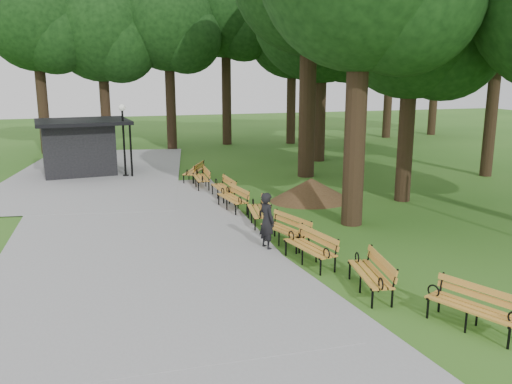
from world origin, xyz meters
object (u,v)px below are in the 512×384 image
object	(u,v)px
bench_1	(370,274)
bench_4	(258,211)
lawn_tree_5	(501,15)
lawn_tree_1	(413,21)
bench_7	(201,178)
bench_5	(232,198)
lamp_post	(123,126)
dirt_mound	(311,189)
bench_8	(193,172)
bench_6	(223,188)
bench_0	(473,308)
bench_3	(285,230)
kiosk	(78,147)
lawn_tree_4	(322,13)
person	(267,221)
bench_2	(310,248)

from	to	relation	value
bench_1	bench_4	bearing A→B (deg)	-162.52
lawn_tree_5	lawn_tree_1	bearing A→B (deg)	-154.18
bench_4	bench_7	xyz separation A→B (m)	(-0.69, 6.17, 0.00)
bench_1	bench_5	world-z (taller)	same
lamp_post	bench_4	xyz separation A→B (m)	(3.69, -9.69, -2.04)
bench_1	bench_7	size ratio (longest dim) A/B	1.00
dirt_mound	bench_8	distance (m)	6.40
bench_6	lawn_tree_1	xyz separation A→B (m)	(6.69, -2.31, 6.34)
bench_0	bench_7	xyz separation A→B (m)	(-2.48, 14.42, 0.00)
lamp_post	bench_4	world-z (taller)	lamp_post
bench_3	bench_5	bearing A→B (deg)	169.48
kiosk	dirt_mound	size ratio (longest dim) A/B	1.57
bench_8	lawn_tree_4	size ratio (longest dim) A/B	0.16
kiosk	bench_5	world-z (taller)	kiosk
lamp_post	bench_4	bearing A→B (deg)	-69.18
lamp_post	bench_5	bearing A→B (deg)	-66.54
bench_6	lawn_tree_4	bearing A→B (deg)	132.92
person	lawn_tree_4	distance (m)	17.44
kiosk	bench_2	distance (m)	16.22
bench_0	bench_8	world-z (taller)	same
lawn_tree_1	lawn_tree_5	size ratio (longest dim) A/B	0.97
kiosk	bench_5	xyz separation A→B (m)	(5.46, -9.08, -0.91)
bench_1	bench_6	distance (m)	9.93
bench_6	lawn_tree_4	distance (m)	13.10
lamp_post	bench_2	xyz separation A→B (m)	(3.86, -13.64, -2.04)
bench_5	bench_8	xyz separation A→B (m)	(-0.37, 5.74, 0.00)
dirt_mound	bench_5	size ratio (longest dim) A/B	1.45
bench_5	person	bearing A→B (deg)	-10.01
person	bench_4	world-z (taller)	person
lamp_post	bench_6	world-z (taller)	lamp_post
bench_4	bench_6	size ratio (longest dim) A/B	1.00
bench_6	lawn_tree_5	distance (m)	15.21
bench_2	bench_3	world-z (taller)	same
lawn_tree_5	lawn_tree_4	bearing A→B (deg)	132.13
bench_0	bench_1	distance (m)	2.40
person	kiosk	bearing A→B (deg)	6.50
dirt_mound	bench_3	xyz separation A→B (m)	(-2.87, -4.82, -0.01)
lawn_tree_1	lawn_tree_4	world-z (taller)	lawn_tree_4
bench_2	lawn_tree_5	xyz separation A→B (m)	(13.00, 8.70, 7.05)
lawn_tree_4	bench_5	bearing A→B (deg)	-128.78
bench_3	lamp_post	bearing A→B (deg)	-179.07
bench_7	bench_6	bearing A→B (deg)	13.05
bench_2	lawn_tree_1	size ratio (longest dim) A/B	0.20
kiosk	lamp_post	world-z (taller)	lamp_post
lamp_post	bench_1	size ratio (longest dim) A/B	1.83
bench_0	lawn_tree_4	bearing A→B (deg)	140.80
kiosk	lamp_post	distance (m)	2.79
bench_6	bench_3	bearing A→B (deg)	0.93
bench_2	bench_6	bearing A→B (deg)	172.12
bench_0	bench_3	distance (m)	6.20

